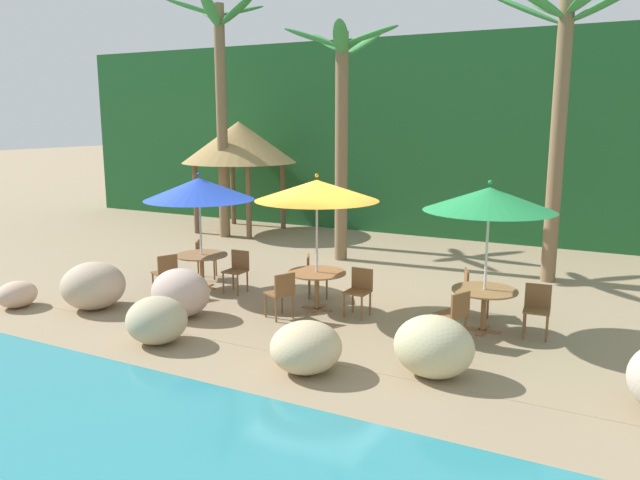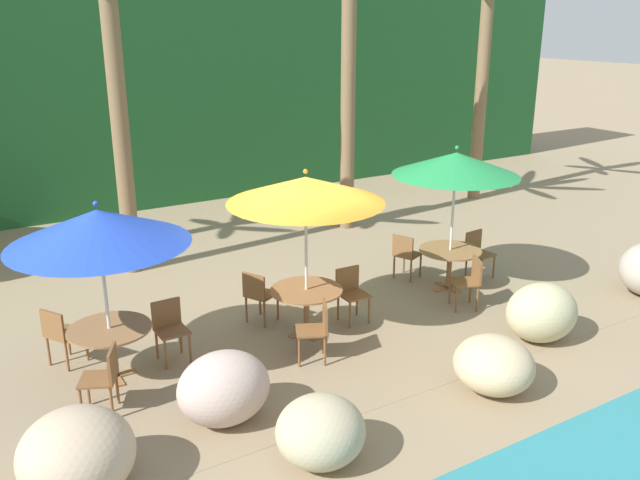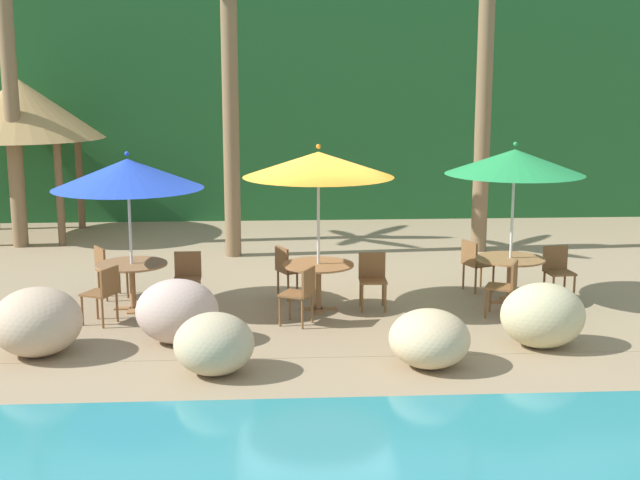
{
  "view_description": "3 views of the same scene",
  "coord_description": "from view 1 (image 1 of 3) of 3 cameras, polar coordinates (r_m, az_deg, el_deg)",
  "views": [
    {
      "loc": [
        5.42,
        -10.38,
        3.58
      ],
      "look_at": [
        -0.09,
        0.08,
        1.27
      ],
      "focal_mm": 34.96,
      "sensor_mm": 36.0,
      "label": 1
    },
    {
      "loc": [
        -4.62,
        -8.43,
        4.65
      ],
      "look_at": [
        0.77,
        0.44,
        1.18
      ],
      "focal_mm": 37.61,
      "sensor_mm": 36.0,
      "label": 2
    },
    {
      "loc": [
        -0.68,
        -13.31,
        3.7
      ],
      "look_at": [
        0.1,
        -0.01,
        1.05
      ],
      "focal_mm": 48.38,
      "sensor_mm": 36.0,
      "label": 3
    }
  ],
  "objects": [
    {
      "name": "chair_blue_inland",
      "position": [
        14.35,
        -10.67,
        -1.46
      ],
      "size": [
        0.58,
        0.58,
        0.87
      ],
      "color": "brown",
      "rests_on": "ground"
    },
    {
      "name": "dining_table_blue",
      "position": [
        13.49,
        -10.78,
        -1.82
      ],
      "size": [
        1.1,
        1.1,
        0.74
      ],
      "color": "olive",
      "rests_on": "ground"
    },
    {
      "name": "palm_tree_second",
      "position": [
        15.71,
        2.01,
        11.67
      ],
      "size": [
        2.78,
        2.71,
        5.79
      ],
      "color": "brown",
      "rests_on": "ground"
    },
    {
      "name": "chair_blue_left",
      "position": [
        13.1,
        -13.93,
        -2.8
      ],
      "size": [
        0.57,
        0.56,
        0.87
      ],
      "color": "brown",
      "rests_on": "ground"
    },
    {
      "name": "chair_orange_left",
      "position": [
        11.25,
        -3.53,
        -4.76
      ],
      "size": [
        0.57,
        0.56,
        0.87
      ],
      "color": "brown",
      "rests_on": "ground"
    },
    {
      "name": "chair_blue_seaward",
      "position": [
        13.1,
        -7.56,
        -2.56
      ],
      "size": [
        0.43,
        0.44,
        0.87
      ],
      "color": "brown",
      "rests_on": "ground"
    },
    {
      "name": "umbrella_blue",
      "position": [
        13.24,
        -11.01,
        4.61
      ],
      "size": [
        2.3,
        2.3,
        2.48
      ],
      "color": "silver",
      "rests_on": "ground"
    },
    {
      "name": "umbrella_green",
      "position": [
        10.62,
        15.25,
        3.62
      ],
      "size": [
        2.18,
        2.18,
        2.59
      ],
      "color": "silver",
      "rests_on": "ground"
    },
    {
      "name": "dining_table_green",
      "position": [
        10.94,
        14.81,
        -5.02
      ],
      "size": [
        1.1,
        1.1,
        0.74
      ],
      "color": "olive",
      "rests_on": "ground"
    },
    {
      "name": "palapa_hut",
      "position": [
        20.04,
        -7.43,
        8.82
      ],
      "size": [
        3.62,
        3.62,
        3.49
      ],
      "color": "brown",
      "rests_on": "ground"
    },
    {
      "name": "ground_plane",
      "position": [
        12.24,
        0.22,
        -5.93
      ],
      "size": [
        120.0,
        120.0,
        0.0
      ],
      "primitive_type": "plane",
      "color": "#937F60"
    },
    {
      "name": "palm_tree_third",
      "position": [
        14.46,
        21.27,
        13.23
      ],
      "size": [
        3.6,
        3.22,
        6.35
      ],
      "color": "brown",
      "rests_on": "ground"
    },
    {
      "name": "chair_green_seaward",
      "position": [
        11.0,
        19.25,
        -5.76
      ],
      "size": [
        0.46,
        0.47,
        0.87
      ],
      "color": "brown",
      "rests_on": "ground"
    },
    {
      "name": "chair_orange_inland",
      "position": [
        12.61,
        -0.59,
        -3.0
      ],
      "size": [
        0.57,
        0.57,
        0.87
      ],
      "color": "brown",
      "rests_on": "ground"
    },
    {
      "name": "terrace_deck",
      "position": [
        12.24,
        0.22,
        -5.91
      ],
      "size": [
        18.0,
        5.2,
        0.01
      ],
      "color": "#937F60",
      "rests_on": "ground"
    },
    {
      "name": "chair_green_left",
      "position": [
        10.28,
        12.24,
        -6.54
      ],
      "size": [
        0.56,
        0.56,
        0.87
      ],
      "color": "brown",
      "rests_on": "ground"
    },
    {
      "name": "chair_orange_seaward",
      "position": [
        11.48,
        3.63,
        -4.44
      ],
      "size": [
        0.43,
        0.44,
        0.87
      ],
      "color": "brown",
      "rests_on": "ground"
    },
    {
      "name": "palm_tree_nearest",
      "position": [
        19.1,
        -9.08,
        13.57
      ],
      "size": [
        2.86,
        2.91,
        7.01
      ],
      "color": "brown",
      "rests_on": "ground"
    },
    {
      "name": "rock_seawall",
      "position": [
        9.29,
        -0.25,
        -8.83
      ],
      "size": [
        15.68,
        2.88,
        0.94
      ],
      "color": "#BBB689",
      "rests_on": "ground"
    },
    {
      "name": "umbrella_orange",
      "position": [
        11.46,
        -0.3,
        4.56
      ],
      "size": [
        2.31,
        2.31,
        2.59
      ],
      "color": "silver",
      "rests_on": "ground"
    },
    {
      "name": "dining_table_orange",
      "position": [
        11.76,
        -0.29,
        -3.53
      ],
      "size": [
        1.1,
        1.1,
        0.74
      ],
      "color": "olive",
      "rests_on": "ground"
    },
    {
      "name": "foliage_backdrop",
      "position": [
        20.13,
        12.33,
        9.18
      ],
      "size": [
        28.0,
        2.4,
        6.0
      ],
      "color": "#1E5628",
      "rests_on": "ground"
    },
    {
      "name": "chair_green_inland",
      "position": [
        11.77,
        13.75,
        -4.35
      ],
      "size": [
        0.55,
        0.55,
        0.87
      ],
      "color": "brown",
      "rests_on": "ground"
    }
  ]
}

